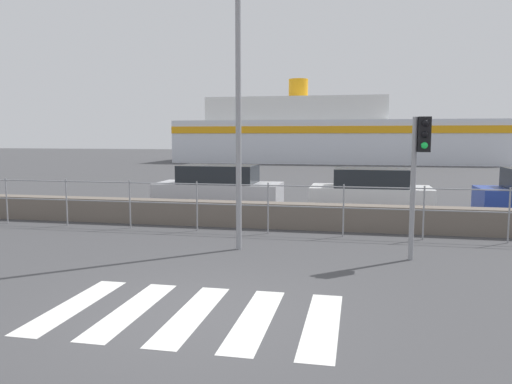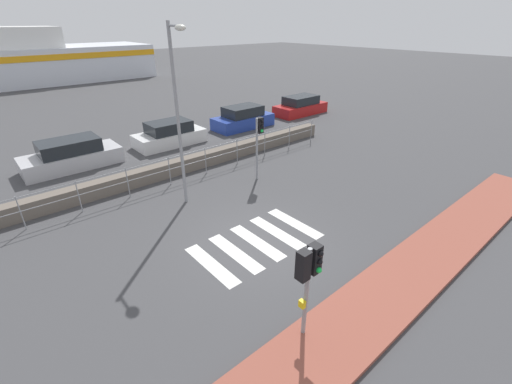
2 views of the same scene
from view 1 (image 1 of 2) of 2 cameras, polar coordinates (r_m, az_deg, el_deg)
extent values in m
plane|color=#424244|center=(7.18, -7.22, -13.70)|extent=(160.00, 160.00, 0.00)
cube|color=silver|center=(7.93, -20.03, -12.05)|extent=(0.45, 2.40, 0.01)
cube|color=silver|center=(7.51, -14.02, -12.89)|extent=(0.45, 2.40, 0.01)
cube|color=silver|center=(7.18, -7.34, -13.65)|extent=(0.45, 2.40, 0.01)
cube|color=silver|center=(6.96, -0.09, -14.28)|extent=(0.45, 2.40, 0.01)
cube|color=silver|center=(6.84, 7.56, -14.70)|extent=(0.45, 2.40, 0.01)
cube|color=#6B6056|center=(13.47, 2.04, -2.66)|extent=(20.83, 0.55, 0.67)
cylinder|color=gray|center=(12.50, 1.39, 0.76)|extent=(18.75, 0.03, 0.03)
cylinder|color=gray|center=(12.56, 1.39, -1.58)|extent=(18.75, 0.03, 0.03)
cylinder|color=gray|center=(15.73, -26.61, -0.88)|extent=(0.04, 0.04, 1.29)
cylinder|color=gray|center=(14.64, -20.83, -1.11)|extent=(0.04, 0.04, 1.29)
cylinder|color=gray|center=(13.73, -14.21, -1.36)|extent=(0.04, 0.04, 1.29)
cylinder|color=gray|center=(13.03, -6.76, -1.62)|extent=(0.04, 0.04, 1.29)
cylinder|color=gray|center=(12.57, 1.39, -1.87)|extent=(0.04, 0.04, 1.29)
cylinder|color=gray|center=(12.38, 9.96, -2.10)|extent=(0.04, 0.04, 1.29)
cylinder|color=gray|center=(12.47, 18.61, -2.28)|extent=(0.04, 0.04, 1.29)
cylinder|color=gray|center=(12.84, 26.95, -2.40)|extent=(0.04, 0.04, 1.29)
cylinder|color=gray|center=(10.28, 17.49, 0.29)|extent=(0.10, 0.10, 2.83)
cube|color=black|center=(10.24, 18.65, 6.26)|extent=(0.24, 0.24, 0.68)
sphere|color=black|center=(10.11, 18.79, 7.45)|extent=(0.13, 0.13, 0.13)
sphere|color=black|center=(10.10, 18.74, 6.26)|extent=(0.13, 0.13, 0.13)
sphere|color=#19D84C|center=(10.11, 18.70, 5.06)|extent=(0.13, 0.13, 0.13)
cylinder|color=gray|center=(10.72, -2.03, 10.77)|extent=(0.12, 0.12, 6.55)
cube|color=silver|center=(47.33, 8.98, 5.71)|extent=(28.81, 8.73, 3.82)
cube|color=white|center=(47.67, 4.84, 9.32)|extent=(16.13, 6.99, 2.10)
cube|color=orange|center=(42.95, 8.73, 7.07)|extent=(28.81, 0.08, 0.61)
cylinder|color=orange|center=(47.81, 4.86, 11.66)|extent=(1.80, 1.80, 1.80)
cube|color=#BCBCC1|center=(17.99, -4.29, -0.19)|extent=(4.47, 1.88, 0.78)
cube|color=#1E2328|center=(17.92, -4.31, 2.07)|extent=(2.68, 1.65, 0.64)
cube|color=silver|center=(17.32, 12.93, -0.64)|extent=(4.00, 1.83, 0.75)
cube|color=#1E2328|center=(17.25, 12.99, 1.62)|extent=(2.40, 1.61, 0.62)
camera|label=2|loc=(9.30, -86.21, 26.68)|focal=24.00mm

